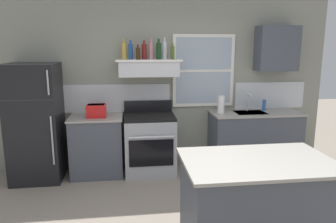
{
  "coord_description": "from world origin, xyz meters",
  "views": [
    {
      "loc": [
        -0.56,
        -2.83,
        1.94
      ],
      "look_at": [
        -0.05,
        1.2,
        1.1
      ],
      "focal_mm": 33.89,
      "sensor_mm": 36.0,
      "label": 1
    }
  ],
  "objects_px": {
    "toaster": "(96,110)",
    "dish_soap_bottle": "(264,105)",
    "stove_range": "(150,143)",
    "kitchen_island": "(256,205)",
    "bottle_dark_green_wine": "(159,51)",
    "bottle_blue_liqueur": "(131,51)",
    "paper_towel_roll": "(221,104)",
    "bottle_red_label_wine": "(144,51)",
    "bottle_rose_pink": "(151,51)",
    "bottle_brown_stout": "(138,53)",
    "bottle_clear_tall": "(165,50)",
    "bottle_champagne_gold_foil": "(124,51)",
    "refrigerator": "(36,123)",
    "bottle_olive_oil_square": "(173,52)"
  },
  "relations": [
    {
      "from": "bottle_champagne_gold_foil",
      "to": "bottle_rose_pink",
      "type": "height_order",
      "value": "bottle_rose_pink"
    },
    {
      "from": "bottle_champagne_gold_foil",
      "to": "bottle_blue_liqueur",
      "type": "distance_m",
      "value": 0.1
    },
    {
      "from": "bottle_rose_pink",
      "to": "bottle_clear_tall",
      "type": "bearing_deg",
      "value": 3.92
    },
    {
      "from": "paper_towel_roll",
      "to": "bottle_olive_oil_square",
      "type": "bearing_deg",
      "value": 174.7
    },
    {
      "from": "bottle_blue_liqueur",
      "to": "dish_soap_bottle",
      "type": "relative_size",
      "value": 1.54
    },
    {
      "from": "bottle_blue_liqueur",
      "to": "bottle_dark_green_wine",
      "type": "xyz_separation_m",
      "value": [
        0.41,
        -0.06,
        0.01
      ]
    },
    {
      "from": "bottle_champagne_gold_foil",
      "to": "bottle_dark_green_wine",
      "type": "height_order",
      "value": "bottle_dark_green_wine"
    },
    {
      "from": "stove_range",
      "to": "bottle_rose_pink",
      "type": "distance_m",
      "value": 1.41
    },
    {
      "from": "bottle_dark_green_wine",
      "to": "bottle_blue_liqueur",
      "type": "bearing_deg",
      "value": 172.14
    },
    {
      "from": "refrigerator",
      "to": "stove_range",
      "type": "distance_m",
      "value": 1.69
    },
    {
      "from": "refrigerator",
      "to": "bottle_brown_stout",
      "type": "bearing_deg",
      "value": 2.31
    },
    {
      "from": "stove_range",
      "to": "kitchen_island",
      "type": "relative_size",
      "value": 0.78
    },
    {
      "from": "bottle_blue_liqueur",
      "to": "paper_towel_roll",
      "type": "xyz_separation_m",
      "value": [
        1.38,
        -0.07,
        -0.82
      ]
    },
    {
      "from": "bottle_brown_stout",
      "to": "bottle_clear_tall",
      "type": "height_order",
      "value": "bottle_clear_tall"
    },
    {
      "from": "bottle_rose_pink",
      "to": "kitchen_island",
      "type": "height_order",
      "value": "bottle_rose_pink"
    },
    {
      "from": "bottle_champagne_gold_foil",
      "to": "bottle_brown_stout",
      "type": "relative_size",
      "value": 1.39
    },
    {
      "from": "toaster",
      "to": "kitchen_island",
      "type": "xyz_separation_m",
      "value": [
        1.65,
        -2.02,
        -0.55
      ]
    },
    {
      "from": "bottle_blue_liqueur",
      "to": "bottle_dark_green_wine",
      "type": "relative_size",
      "value": 0.92
    },
    {
      "from": "bottle_dark_green_wine",
      "to": "paper_towel_roll",
      "type": "bearing_deg",
      "value": -0.55
    },
    {
      "from": "bottle_rose_pink",
      "to": "bottle_olive_oil_square",
      "type": "distance_m",
      "value": 0.32
    },
    {
      "from": "bottle_brown_stout",
      "to": "bottle_rose_pink",
      "type": "xyz_separation_m",
      "value": [
        0.2,
        0.1,
        0.04
      ]
    },
    {
      "from": "paper_towel_roll",
      "to": "bottle_red_label_wine",
      "type": "bearing_deg",
      "value": 175.89
    },
    {
      "from": "toaster",
      "to": "bottle_clear_tall",
      "type": "xyz_separation_m",
      "value": [
        1.04,
        0.17,
        0.87
      ]
    },
    {
      "from": "refrigerator",
      "to": "bottle_clear_tall",
      "type": "relative_size",
      "value": 5.24
    },
    {
      "from": "bottle_brown_stout",
      "to": "bottle_clear_tall",
      "type": "distance_m",
      "value": 0.43
    },
    {
      "from": "toaster",
      "to": "bottle_clear_tall",
      "type": "distance_m",
      "value": 1.37
    },
    {
      "from": "bottle_red_label_wine",
      "to": "paper_towel_roll",
      "type": "distance_m",
      "value": 1.44
    },
    {
      "from": "bottle_dark_green_wine",
      "to": "kitchen_island",
      "type": "bearing_deg",
      "value": -71.12
    },
    {
      "from": "toaster",
      "to": "bottle_rose_pink",
      "type": "relative_size",
      "value": 0.99
    },
    {
      "from": "bottle_rose_pink",
      "to": "bottle_dark_green_wine",
      "type": "height_order",
      "value": "same"
    },
    {
      "from": "bottle_brown_stout",
      "to": "bottle_olive_oil_square",
      "type": "height_order",
      "value": "bottle_olive_oil_square"
    },
    {
      "from": "refrigerator",
      "to": "bottle_brown_stout",
      "type": "distance_m",
      "value": 1.79
    },
    {
      "from": "bottle_rose_pink",
      "to": "dish_soap_bottle",
      "type": "bearing_deg",
      "value": 0.06
    },
    {
      "from": "bottle_blue_liqueur",
      "to": "refrigerator",
      "type": "bearing_deg",
      "value": -174.8
    },
    {
      "from": "dish_soap_bottle",
      "to": "bottle_dark_green_wine",
      "type": "bearing_deg",
      "value": -177.0
    },
    {
      "from": "refrigerator",
      "to": "bottle_champagne_gold_foil",
      "type": "height_order",
      "value": "bottle_champagne_gold_foil"
    },
    {
      "from": "stove_range",
      "to": "bottle_rose_pink",
      "type": "bearing_deg",
      "value": 69.99
    },
    {
      "from": "toaster",
      "to": "bottle_dark_green_wine",
      "type": "distance_m",
      "value": 1.27
    },
    {
      "from": "bottle_champagne_gold_foil",
      "to": "bottle_blue_liqueur",
      "type": "xyz_separation_m",
      "value": [
        0.1,
        -0.03,
        -0.01
      ]
    },
    {
      "from": "refrigerator",
      "to": "dish_soap_bottle",
      "type": "relative_size",
      "value": 9.47
    },
    {
      "from": "bottle_rose_pink",
      "to": "kitchen_island",
      "type": "xyz_separation_m",
      "value": [
        0.82,
        -2.18,
        -1.41
      ]
    },
    {
      "from": "stove_range",
      "to": "bottle_champagne_gold_foil",
      "type": "relative_size",
      "value": 3.66
    },
    {
      "from": "bottle_champagne_gold_foil",
      "to": "bottle_red_label_wine",
      "type": "distance_m",
      "value": 0.3
    },
    {
      "from": "bottle_clear_tall",
      "to": "paper_towel_roll",
      "type": "xyz_separation_m",
      "value": [
        0.87,
        -0.11,
        -0.84
      ]
    },
    {
      "from": "toaster",
      "to": "dish_soap_bottle",
      "type": "distance_m",
      "value": 2.67
    },
    {
      "from": "bottle_champagne_gold_foil",
      "to": "bottle_brown_stout",
      "type": "xyz_separation_m",
      "value": [
        0.2,
        -0.09,
        -0.04
      ]
    },
    {
      "from": "refrigerator",
      "to": "bottle_olive_oil_square",
      "type": "height_order",
      "value": "bottle_olive_oil_square"
    },
    {
      "from": "bottle_brown_stout",
      "to": "bottle_dark_green_wine",
      "type": "distance_m",
      "value": 0.31
    },
    {
      "from": "stove_range",
      "to": "paper_towel_roll",
      "type": "bearing_deg",
      "value": 1.9
    },
    {
      "from": "stove_range",
      "to": "bottle_clear_tall",
      "type": "distance_m",
      "value": 1.45
    }
  ]
}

